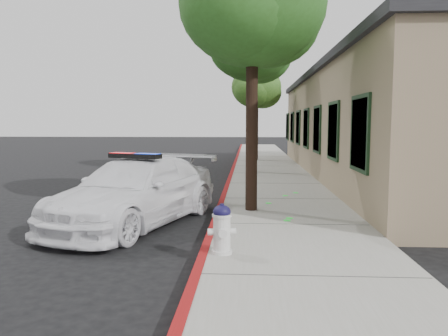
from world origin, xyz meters
The scene contains 9 objects.
ground centered at (0.00, 0.00, 0.00)m, with size 120.00×120.00×0.00m, color black.
sidewalk centered at (1.60, 3.00, 0.07)m, with size 3.20×60.00×0.15m, color gray.
red_curb centered at (0.06, 3.00, 0.08)m, with size 0.14×60.00×0.16m, color maroon.
clapboard_building centered at (6.69, 9.00, 2.13)m, with size 7.30×20.89×4.24m.
police_car centered at (-1.66, 0.47, 0.71)m, with size 3.51×5.27×1.54m.
fire_hydrant centered at (0.35, -2.06, 0.54)m, with size 0.45×0.39×0.78m.
street_tree_near centered at (0.84, 1.42, 4.71)m, with size 3.34×3.51×6.11m.
street_tree_mid centered at (0.85, 9.65, 5.22)m, with size 3.52×3.67×6.72m.
street_tree_far centered at (1.19, 15.44, 4.01)m, with size 2.75×2.81×5.13m.
Camera 1 is at (0.76, -8.68, 2.17)m, focal length 35.04 mm.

